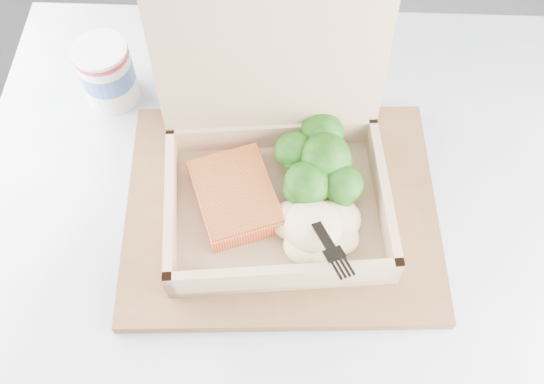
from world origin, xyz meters
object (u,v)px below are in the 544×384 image
at_px(cafe_table, 277,296).
at_px(serving_tray, 281,209).
at_px(takeout_container, 275,160).
at_px(paper_cup, 106,72).

relative_size(cafe_table, serving_tray, 2.63).
xyz_separation_m(cafe_table, takeout_container, (-0.02, 0.06, 0.25)).
bearing_deg(takeout_container, serving_tray, -79.18).
bearing_deg(cafe_table, serving_tray, 103.66).
distance_m(cafe_table, paper_cup, 0.38).
bearing_deg(paper_cup, takeout_container, -14.46).
relative_size(takeout_container, paper_cup, 3.56).
distance_m(serving_tray, paper_cup, 0.28).
relative_size(cafe_table, paper_cup, 10.75).
height_order(cafe_table, paper_cup, paper_cup).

